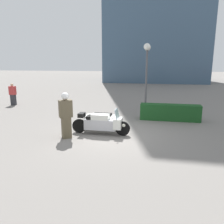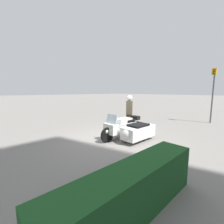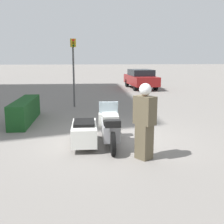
# 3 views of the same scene
# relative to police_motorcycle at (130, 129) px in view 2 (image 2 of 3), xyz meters

# --- Properties ---
(ground_plane) EXTENTS (160.00, 160.00, 0.00)m
(ground_plane) POSITION_rel_police_motorcycle_xyz_m (0.48, -0.50, -0.46)
(ground_plane) COLOR slate
(police_motorcycle) EXTENTS (2.57, 1.41, 1.15)m
(police_motorcycle) POSITION_rel_police_motorcycle_xyz_m (0.00, 0.00, 0.00)
(police_motorcycle) COLOR black
(police_motorcycle) RESTS_ON ground
(officer_rider) EXTENTS (0.60, 0.56, 1.89)m
(officer_rider) POSITION_rel_police_motorcycle_xyz_m (-1.28, -1.15, 0.54)
(officer_rider) COLOR brown
(officer_rider) RESTS_ON ground
(hedge_bush_curbside) EXTENTS (3.17, 0.62, 0.87)m
(hedge_bush_curbside) POSITION_rel_police_motorcycle_xyz_m (3.05, 2.67, -0.02)
(hedge_bush_curbside) COLOR #19471E
(hedge_bush_curbside) RESTS_ON ground
(traffic_light_far) EXTENTS (0.22, 0.28, 3.54)m
(traffic_light_far) POSITION_rel_police_motorcycle_xyz_m (-6.61, 1.34, 1.86)
(traffic_light_far) COLOR #4C4C4C
(traffic_light_far) RESTS_ON ground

